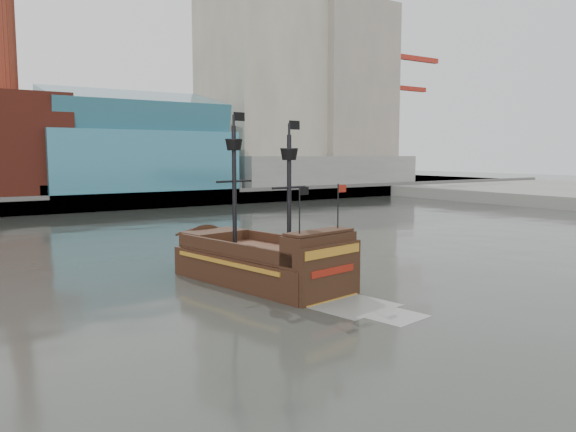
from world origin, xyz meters
TOP-DOWN VIEW (x-y plane):
  - ground at (0.00, 0.00)m, footprint 400.00×400.00m
  - promenade_far at (0.00, 92.00)m, footprint 220.00×60.00m
  - seawall at (0.00, 62.50)m, footprint 220.00×1.00m
  - skyline at (5.21, 84.56)m, footprint 149.00×45.00m
  - crane_a at (78.63, 82.00)m, footprint 22.50×4.00m
  - crane_b at (88.23, 92.00)m, footprint 19.10×4.00m
  - pirate_ship at (-2.28, 9.64)m, footprint 7.36×16.33m

SIDE VIEW (x-z plane):
  - ground at x=0.00m, z-range 0.00..0.00m
  - promenade_far at x=0.00m, z-range 0.00..2.00m
  - pirate_ship at x=-2.28m, z-range -4.83..6.96m
  - seawall at x=0.00m, z-range 0.00..2.60m
  - crane_b at x=88.23m, z-range 2.45..28.70m
  - crane_a at x=78.63m, z-range 2.99..35.24m
  - skyline at x=5.21m, z-range -6.45..55.55m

